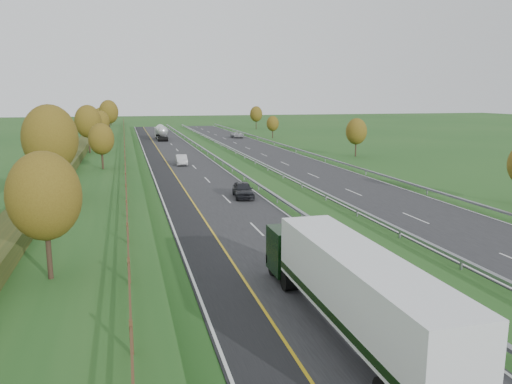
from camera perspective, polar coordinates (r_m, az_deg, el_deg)
ground at (r=71.16m, az=-1.25°, el=2.62°), size 400.00×400.00×0.00m
near_carriageway at (r=74.67m, az=-8.14°, el=2.92°), size 10.50×200.00×0.04m
far_carriageway at (r=78.26m, az=3.96°, el=3.37°), size 10.50×200.00×0.04m
hard_shoulder at (r=74.34m, az=-11.02°, el=2.80°), size 3.00×200.00×0.04m
lane_markings at (r=75.54m, az=-3.30°, el=3.13°), size 26.75×200.00×0.01m
embankment_left at (r=74.21m, az=-18.19°, el=3.20°), size 12.00×200.00×2.00m
hedge_left at (r=74.18m, az=-19.81°, el=4.30°), size 2.20×180.00×1.10m
fence_left at (r=73.46m, az=-14.78°, el=4.67°), size 0.12×189.06×1.20m
median_barrier_near at (r=75.44m, az=-3.84°, el=3.54°), size 0.32×200.00×0.71m
median_barrier_far at (r=76.56m, az=-0.09°, el=3.68°), size 0.32×200.00×0.71m
outer_barrier_far at (r=80.22m, az=7.90°, el=3.91°), size 0.32×200.00×0.71m
trees_left at (r=70.35m, az=-18.32°, el=7.20°), size 6.64×164.30×7.66m
trees_far at (r=109.73m, az=5.72°, el=7.72°), size 8.45×118.60×7.12m
box_lorry at (r=21.91m, az=10.49°, el=-10.52°), size 2.58×16.28×4.06m
road_tanker at (r=121.41m, az=-10.77°, el=6.76°), size 2.40×11.22×3.46m
car_dark_near at (r=51.04m, az=-1.50°, el=0.27°), size 2.36×4.87×1.60m
car_silver_mid at (r=76.30m, az=-8.52°, el=3.66°), size 1.71×4.58×1.49m
car_small_far at (r=132.65m, az=-10.87°, el=6.59°), size 1.93×4.51×1.30m
car_oncoming at (r=125.25m, az=-2.22°, el=6.57°), size 2.47×5.30×1.47m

